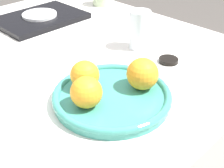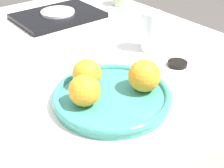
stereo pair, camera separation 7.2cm
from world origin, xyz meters
The scene contains 8 objects.
fruit_platter centered at (0.16, -0.30, 0.77)m, with size 0.29×0.29×0.03m.
orange_0 centered at (0.23, -0.33, 0.82)m, with size 0.08×0.08×0.08m.
orange_1 centered at (0.09, -0.29, 0.81)m, with size 0.07×0.07×0.07m.
orange_2 centered at (0.14, -0.23, 0.81)m, with size 0.07×0.07×0.07m.
water_glass centered at (0.43, -0.15, 0.82)m, with size 0.07×0.07×0.12m.
serving_tray centered at (0.35, 0.28, 0.77)m, with size 0.32×0.23×0.02m.
side_plate centered at (0.35, 0.28, 0.78)m, with size 0.13×0.13×0.01m.
soy_dish centered at (0.42, -0.27, 0.76)m, with size 0.06×0.06×0.01m.
Camera 1 is at (-0.27, -0.73, 1.19)m, focal length 50.00 mm.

